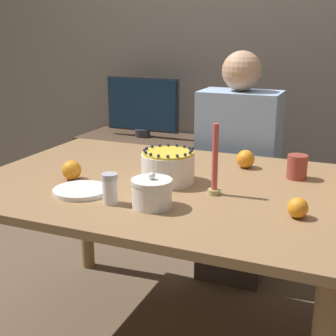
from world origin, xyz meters
TOP-DOWN VIEW (x-y plane):
  - wall_behind at (0.00, 1.40)m, footprint 8.00×0.05m
  - dining_table at (0.00, 0.00)m, footprint 1.43×1.03m
  - cake at (0.02, 0.00)m, footprint 0.20×0.20m
  - sugar_bowl at (0.08, -0.26)m, footprint 0.14×0.14m
  - sugar_shaker at (-0.06, -0.29)m, footprint 0.05×0.05m
  - plate_stack at (-0.22, -0.23)m, footprint 0.20×0.20m
  - candle at (0.23, -0.06)m, footprint 0.05×0.05m
  - cup at (0.47, 0.24)m, footprint 0.08×0.08m
  - orange_fruit_0 at (0.25, 0.31)m, footprint 0.08×0.08m
  - orange_fruit_1 at (0.53, -0.17)m, footprint 0.06×0.06m
  - orange_fruit_2 at (-0.33, -0.11)m, footprint 0.08×0.08m
  - person_man_blue_shirt at (0.11, 0.71)m, footprint 0.40×0.34m
  - side_cabinet at (-0.64, 1.15)m, footprint 0.81×0.42m
  - tv_monitor at (-0.64, 1.15)m, footprint 0.50×0.10m

SIDE VIEW (x-z plane):
  - side_cabinet at x=-0.64m, z-range 0.00..0.61m
  - person_man_blue_shirt at x=0.11m, z-range -0.08..1.11m
  - dining_table at x=0.00m, z-range 0.26..0.98m
  - plate_stack at x=-0.22m, z-range 0.72..0.74m
  - orange_fruit_1 at x=0.53m, z-range 0.72..0.79m
  - orange_fruit_2 at x=-0.33m, z-range 0.72..0.80m
  - orange_fruit_0 at x=0.25m, z-range 0.72..0.80m
  - cup at x=0.47m, z-range 0.72..0.82m
  - sugar_bowl at x=0.08m, z-range 0.71..0.83m
  - sugar_shaker at x=-0.06m, z-range 0.72..0.83m
  - cake at x=0.02m, z-range 0.72..0.85m
  - tv_monitor at x=-0.64m, z-range 0.62..1.00m
  - candle at x=0.23m, z-range 0.70..0.95m
  - wall_behind at x=0.00m, z-range 0.00..2.60m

